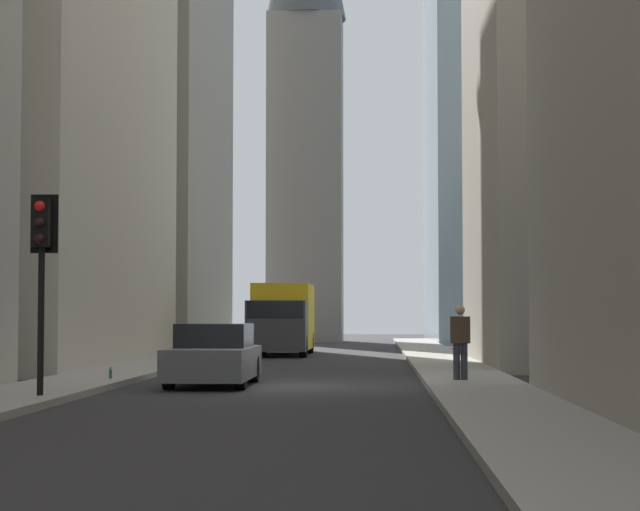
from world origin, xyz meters
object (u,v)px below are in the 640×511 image
(traffic_light_foreground, at_px, (42,247))
(discarded_bottle, at_px, (110,374))
(delivery_truck, at_px, (282,318))
(pedestrian, at_px, (460,339))
(hatchback_grey, at_px, (214,357))

(traffic_light_foreground, relative_size, discarded_bottle, 13.84)
(delivery_truck, bearing_deg, pedestrian, -163.68)
(delivery_truck, xyz_separation_m, traffic_light_foreground, (-24.66, 2.49, 1.42))
(delivery_truck, xyz_separation_m, discarded_bottle, (-19.15, 2.45, -1.21))
(traffic_light_foreground, bearing_deg, discarded_bottle, -0.43)
(traffic_light_foreground, xyz_separation_m, pedestrian, (5.42, -8.12, -1.81))
(hatchback_grey, height_order, pedestrian, pedestrian)
(hatchback_grey, xyz_separation_m, traffic_light_foreground, (-5.23, 2.49, 2.22))
(hatchback_grey, xyz_separation_m, pedestrian, (0.20, -5.63, 0.40))
(hatchback_grey, relative_size, traffic_light_foreground, 1.15)
(pedestrian, bearing_deg, traffic_light_foreground, 123.73)
(delivery_truck, xyz_separation_m, hatchback_grey, (-19.43, -0.00, -0.80))
(pedestrian, relative_size, discarded_bottle, 6.31)
(hatchback_grey, bearing_deg, traffic_light_foreground, 154.52)
(delivery_truck, relative_size, pedestrian, 3.79)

